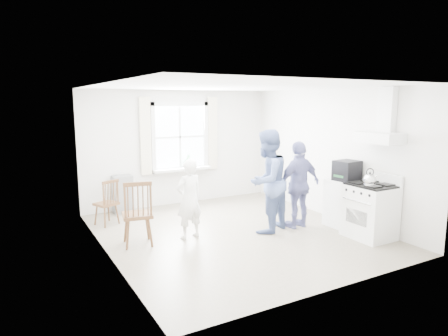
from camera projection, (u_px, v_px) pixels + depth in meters
room_shell at (235, 162)px, 7.00m from camera, size 4.62×5.12×2.64m
window_assembly at (180, 141)px, 9.08m from camera, size 1.88×0.24×1.70m
range_hood at (382, 128)px, 6.73m from camera, size 0.45×0.76×0.94m
shelf_unit at (123, 194)px, 8.48m from camera, size 0.40×0.30×0.80m
gas_stove at (370, 211)px, 6.89m from camera, size 0.68×0.76×1.12m
kettle at (370, 180)px, 6.63m from camera, size 0.22×0.22×0.31m
low_cabinet at (343, 203)px, 7.53m from camera, size 0.50×0.55×0.90m
stereo_stack at (347, 171)px, 7.35m from camera, size 0.45×0.41×0.37m
cardboard_box at (351, 176)px, 7.34m from camera, size 0.28×0.21×0.18m
windsor_chair_a at (109, 197)px, 7.57m from camera, size 0.49×0.49×0.90m
windsor_chair_b at (138, 207)px, 6.40m from camera, size 0.54×0.53×1.11m
person_left at (189, 199)px, 6.83m from camera, size 0.58×0.58×1.38m
person_mid at (267, 181)px, 7.16m from camera, size 1.20×1.20×1.86m
person_right at (299, 185)px, 7.42m from camera, size 1.00×1.00×1.63m
potted_plant at (187, 161)px, 9.14m from camera, size 0.17×0.17×0.31m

